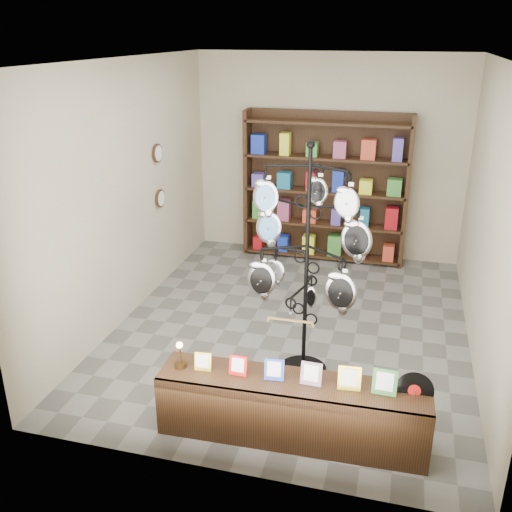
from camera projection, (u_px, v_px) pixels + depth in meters
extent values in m
plane|color=slate|center=(292.00, 325.00, 6.78)|extent=(5.00, 5.00, 0.00)
plane|color=beige|center=(328.00, 158.00, 8.47)|extent=(4.00, 0.00, 4.00)
plane|color=beige|center=(226.00, 303.00, 3.98)|extent=(4.00, 0.00, 4.00)
plane|color=beige|center=(129.00, 192.00, 6.70)|extent=(0.00, 5.00, 5.00)
plane|color=beige|center=(490.00, 219.00, 5.75)|extent=(0.00, 5.00, 5.00)
plane|color=white|center=(299.00, 59.00, 5.67)|extent=(5.00, 5.00, 0.00)
cylinder|color=black|center=(303.00, 369.00, 5.88)|extent=(0.52, 0.52, 0.03)
cylinder|color=black|center=(306.00, 267.00, 5.46)|extent=(0.04, 0.04, 2.31)
sphere|color=black|center=(311.00, 144.00, 5.02)|extent=(0.08, 0.08, 0.08)
ellipsoid|color=silver|center=(311.00, 297.00, 5.83)|extent=(0.12, 0.05, 0.24)
cube|color=tan|center=(290.00, 320.00, 5.35)|extent=(0.44, 0.02, 0.04)
cube|color=black|center=(292.00, 409.00, 4.83)|extent=(2.28, 0.54, 0.56)
cube|color=yellow|center=(203.00, 362.00, 4.86)|extent=(0.15, 0.06, 0.17)
cube|color=red|center=(238.00, 366.00, 4.79)|extent=(0.16, 0.06, 0.18)
cube|color=#263FA5|center=(274.00, 370.00, 4.73)|extent=(0.17, 0.06, 0.19)
cube|color=#E54C33|center=(311.00, 374.00, 4.66)|extent=(0.18, 0.06, 0.20)
cube|color=yellow|center=(349.00, 378.00, 4.59)|extent=(0.19, 0.07, 0.21)
cube|color=#337233|center=(385.00, 382.00, 4.53)|extent=(0.20, 0.07, 0.22)
cylinder|color=black|center=(414.00, 391.00, 4.56)|extent=(0.31, 0.08, 0.30)
cylinder|color=red|center=(414.00, 391.00, 4.56)|extent=(0.10, 0.03, 0.10)
cylinder|color=#412C12|center=(181.00, 365.00, 4.93)|extent=(0.10, 0.10, 0.04)
cylinder|color=#412C12|center=(180.00, 356.00, 4.89)|extent=(0.02, 0.02, 0.14)
sphere|color=#FFBF59|center=(179.00, 345.00, 4.86)|extent=(0.06, 0.06, 0.06)
cube|color=black|center=(326.00, 185.00, 8.56)|extent=(2.40, 0.04, 2.20)
cube|color=black|center=(248.00, 183.00, 8.70)|extent=(0.06, 0.36, 2.20)
cube|color=black|center=(407.00, 193.00, 8.14)|extent=(0.06, 0.36, 2.20)
cube|color=black|center=(322.00, 254.00, 8.81)|extent=(2.36, 0.36, 0.04)
cube|color=black|center=(323.00, 223.00, 8.62)|extent=(2.36, 0.36, 0.03)
cube|color=black|center=(325.00, 191.00, 8.44)|extent=(2.36, 0.36, 0.04)
cube|color=black|center=(326.00, 158.00, 8.25)|extent=(2.36, 0.36, 0.04)
cube|color=black|center=(328.00, 123.00, 8.07)|extent=(2.36, 0.36, 0.04)
cylinder|color=black|center=(157.00, 153.00, 7.30)|extent=(0.03, 0.24, 0.24)
cylinder|color=black|center=(160.00, 198.00, 7.53)|extent=(0.03, 0.24, 0.24)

